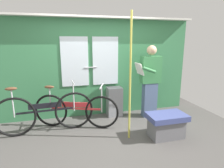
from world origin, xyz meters
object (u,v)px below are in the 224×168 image
object	(u,v)px
trash_bin_by_wall	(114,102)
bench_seat_corner	(166,125)
bicycle_leaning_behind	(45,113)
bicycle_near_door	(76,110)
handrail_pole	(130,79)
passenger_reading_newspaper	(150,80)

from	to	relation	value
trash_bin_by_wall	bench_seat_corner	bearing A→B (deg)	-62.43
bicycle_leaning_behind	bench_seat_corner	bearing A→B (deg)	-23.15
bicycle_near_door	bicycle_leaning_behind	xyz separation A→B (m)	(-0.58, -0.08, 0.04)
trash_bin_by_wall	handrail_pole	distance (m)	1.35
bicycle_near_door	bicycle_leaning_behind	world-z (taller)	bicycle_leaning_behind
passenger_reading_newspaper	trash_bin_by_wall	xyz separation A→B (m)	(-0.77, 0.25, -0.53)
handrail_pole	trash_bin_by_wall	bearing A→B (deg)	88.66
bicycle_near_door	passenger_reading_newspaper	world-z (taller)	passenger_reading_newspaper
bicycle_near_door	bench_seat_corner	world-z (taller)	bicycle_near_door
trash_bin_by_wall	handrail_pole	world-z (taller)	handrail_pole
bicycle_leaning_behind	handrail_pole	distance (m)	1.76
bicycle_near_door	trash_bin_by_wall	size ratio (longest dim) A/B	2.40
bicycle_leaning_behind	bench_seat_corner	world-z (taller)	bicycle_leaning_behind
passenger_reading_newspaper	bench_seat_corner	distance (m)	1.19
bicycle_near_door	trash_bin_by_wall	world-z (taller)	bicycle_near_door
passenger_reading_newspaper	trash_bin_by_wall	bearing A→B (deg)	-17.36
bicycle_near_door	trash_bin_by_wall	distance (m)	1.02
bicycle_leaning_behind	bench_seat_corner	size ratio (longest dim) A/B	2.64
bicycle_near_door	bench_seat_corner	distance (m)	1.80
handrail_pole	bench_seat_corner	bearing A→B (deg)	-11.76
bicycle_leaning_behind	passenger_reading_newspaper	world-z (taller)	passenger_reading_newspaper
handrail_pole	bench_seat_corner	xyz separation A→B (m)	(0.68, -0.14, -0.87)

